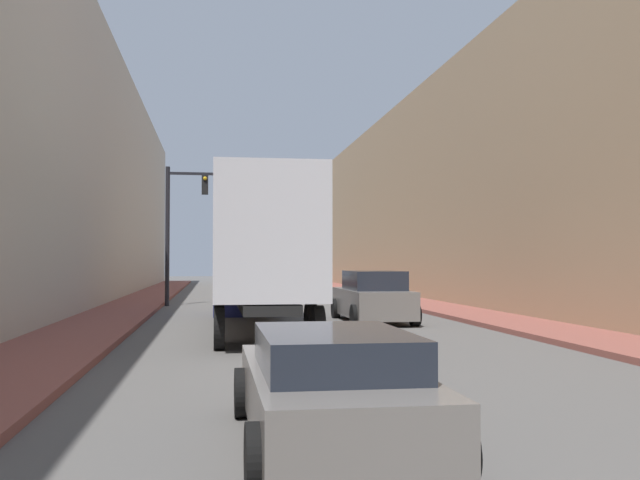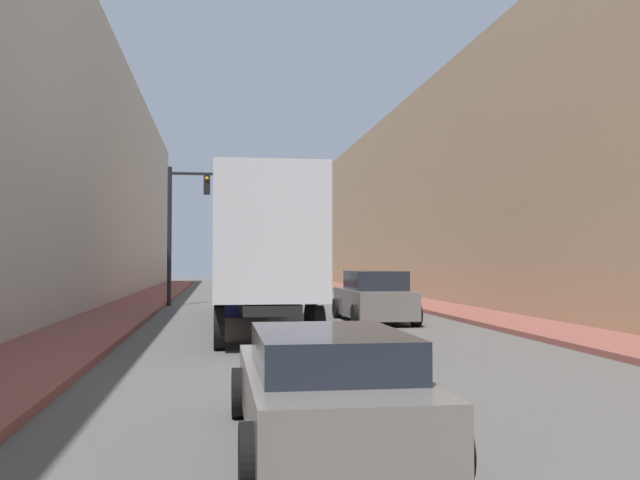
% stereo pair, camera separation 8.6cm
% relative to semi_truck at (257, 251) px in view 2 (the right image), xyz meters
% --- Properties ---
extents(sidewalk_right, '(2.55, 80.00, 0.15)m').
position_rel_semi_truck_xyz_m(sidewalk_right, '(8.16, 9.84, -2.28)').
color(sidewalk_right, brown).
rests_on(sidewalk_right, ground).
extents(sidewalk_left, '(2.55, 80.00, 0.15)m').
position_rel_semi_truck_xyz_m(sidewalk_left, '(-4.82, 9.84, -2.28)').
color(sidewalk_left, brown).
rests_on(sidewalk_left, ground).
extents(building_right, '(6.00, 80.00, 11.38)m').
position_rel_semi_truck_xyz_m(building_right, '(12.44, 9.84, 3.33)').
color(building_right, tan).
rests_on(building_right, ground).
extents(building_left, '(6.00, 80.00, 12.84)m').
position_rel_semi_truck_xyz_m(building_left, '(-9.10, 9.84, 4.06)').
color(building_left, '#BCB29E').
rests_on(building_left, ground).
extents(semi_truck, '(2.59, 13.68, 4.27)m').
position_rel_semi_truck_xyz_m(semi_truck, '(0.00, 0.00, 0.00)').
color(semi_truck, silver).
rests_on(semi_truck, ground).
extents(sedan_car, '(2.01, 4.47, 1.28)m').
position_rel_semi_truck_xyz_m(sedan_car, '(0.01, -14.15, -1.73)').
color(sedan_car, slate).
rests_on(sedan_car, ground).
extents(suv_car, '(2.15, 4.91, 1.72)m').
position_rel_semi_truck_xyz_m(suv_car, '(4.02, 1.56, -1.54)').
color(suv_car, slate).
rests_on(suv_car, ground).
extents(traffic_signal_gantry, '(6.87, 0.35, 6.41)m').
position_rel_semi_truck_xyz_m(traffic_signal_gantry, '(-1.55, 11.43, 2.25)').
color(traffic_signal_gantry, black).
rests_on(traffic_signal_gantry, ground).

